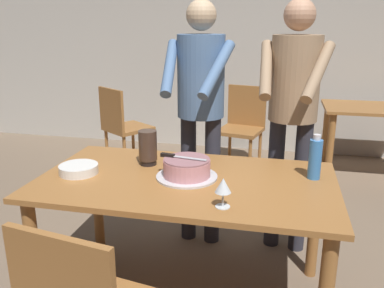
% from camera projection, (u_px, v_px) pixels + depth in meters
% --- Properties ---
extents(back_wall, '(10.00, 0.12, 2.70)m').
position_uv_depth(back_wall, '(245.00, 41.00, 4.94)').
color(back_wall, '#BCB7AD').
rests_on(back_wall, ground_plane).
extents(main_dining_table, '(1.62, 0.91, 0.75)m').
position_uv_depth(main_dining_table, '(186.00, 196.00, 2.26)').
color(main_dining_table, '#9E6633').
rests_on(main_dining_table, ground_plane).
extents(cake_on_platter, '(0.34, 0.34, 0.11)m').
position_uv_depth(cake_on_platter, '(186.00, 169.00, 2.23)').
color(cake_on_platter, silver).
rests_on(cake_on_platter, main_dining_table).
extents(cake_knife, '(0.27, 0.06, 0.02)m').
position_uv_depth(cake_knife, '(174.00, 156.00, 2.24)').
color(cake_knife, silver).
rests_on(cake_knife, cake_on_platter).
extents(plate_stack, '(0.22, 0.22, 0.05)m').
position_uv_depth(plate_stack, '(79.00, 169.00, 2.30)').
color(plate_stack, white).
rests_on(plate_stack, main_dining_table).
extents(wine_glass_near, '(0.08, 0.08, 0.14)m').
position_uv_depth(wine_glass_near, '(223.00, 186.00, 1.86)').
color(wine_glass_near, silver).
rests_on(wine_glass_near, main_dining_table).
extents(water_bottle, '(0.07, 0.07, 0.25)m').
position_uv_depth(water_bottle, '(315.00, 158.00, 2.20)').
color(water_bottle, '#387AC6').
rests_on(water_bottle, main_dining_table).
extents(hurricane_lamp, '(0.11, 0.11, 0.21)m').
position_uv_depth(hurricane_lamp, '(148.00, 147.00, 2.42)').
color(hurricane_lamp, black).
rests_on(hurricane_lamp, main_dining_table).
extents(person_cutting_cake, '(0.47, 0.56, 1.72)m').
position_uv_depth(person_cutting_cake, '(200.00, 98.00, 2.77)').
color(person_cutting_cake, '#2D2D38').
rests_on(person_cutting_cake, ground_plane).
extents(person_standing_beside, '(0.46, 0.57, 1.72)m').
position_uv_depth(person_standing_beside, '(293.00, 101.00, 2.66)').
color(person_standing_beside, '#2D2D38').
rests_on(person_standing_beside, ground_plane).
extents(background_table, '(1.00, 0.70, 0.74)m').
position_uv_depth(background_table, '(372.00, 122.00, 4.21)').
color(background_table, '#9E6633').
rests_on(background_table, ground_plane).
extents(background_chair_0, '(0.61, 0.61, 0.90)m').
position_uv_depth(background_chair_0, '(122.00, 124.00, 4.49)').
color(background_chair_0, '#9E6633').
rests_on(background_chair_0, ground_plane).
extents(background_chair_1, '(0.53, 0.53, 0.90)m').
position_uv_depth(background_chair_1, '(243.00, 124.00, 4.50)').
color(background_chair_1, '#9E6633').
rests_on(background_chair_1, ground_plane).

